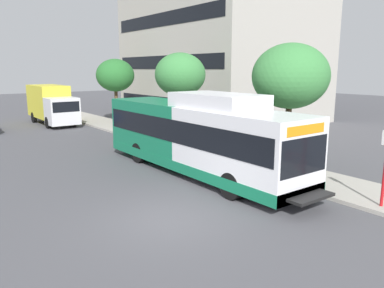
% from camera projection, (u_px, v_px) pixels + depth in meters
% --- Properties ---
extents(ground_plane, '(120.00, 120.00, 0.00)m').
position_uv_depth(ground_plane, '(78.00, 167.00, 18.02)').
color(ground_plane, '#4C4C51').
extents(sidewalk_curb, '(3.00, 56.00, 0.14)m').
position_uv_depth(sidewalk_curb, '(216.00, 153.00, 20.58)').
color(sidewalk_curb, '#A8A399').
rests_on(sidewalk_curb, ground).
extents(transit_bus, '(2.58, 12.25, 3.65)m').
position_uv_depth(transit_bus, '(197.00, 136.00, 16.64)').
color(transit_bus, white).
rests_on(transit_bus, ground).
extents(street_tree_near_stop, '(3.46, 3.46, 5.64)m').
position_uv_depth(street_tree_near_stop, '(290.00, 77.00, 16.90)').
color(street_tree_near_stop, '#4C3823').
rests_on(street_tree_near_stop, sidewalk_curb).
extents(street_tree_mid_block, '(3.25, 3.25, 5.51)m').
position_uv_depth(street_tree_mid_block, '(180.00, 75.00, 23.91)').
color(street_tree_mid_block, '#4C3823').
rests_on(street_tree_mid_block, sidewalk_curb).
extents(street_tree_far_block, '(3.23, 3.23, 5.32)m').
position_uv_depth(street_tree_far_block, '(115.00, 75.00, 31.93)').
color(street_tree_far_block, '#4C3823').
rests_on(street_tree_far_block, sidewalk_curb).
extents(box_truck_background, '(2.32, 7.01, 3.25)m').
position_uv_depth(box_truck_background, '(52.00, 104.00, 31.66)').
color(box_truck_background, silver).
rests_on(box_truck_background, ground).
extents(lattice_comm_tower, '(1.10, 1.10, 32.11)m').
position_uv_depth(lattice_comm_tower, '(140.00, 16.00, 44.65)').
color(lattice_comm_tower, '#B7B7BC').
rests_on(lattice_comm_tower, ground).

